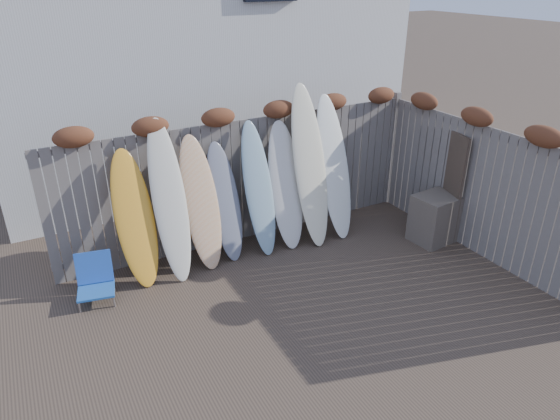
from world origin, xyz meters
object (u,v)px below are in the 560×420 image
lattice_panel (442,180)px  wooden_crate (435,218)px  beach_chair (95,279)px  surfboard_0 (135,219)px

lattice_panel → wooden_crate: bearing=-124.3°
wooden_crate → lattice_panel: bearing=40.2°
lattice_panel → beach_chair: bearing=-171.0°
beach_chair → surfboard_0: size_ratio=0.32×
lattice_panel → surfboard_0: 4.95m
wooden_crate → lattice_panel: 0.69m
beach_chair → wooden_crate: (5.18, -0.95, 0.10)m
beach_chair → lattice_panel: bearing=-6.6°
wooden_crate → surfboard_0: 4.69m
wooden_crate → lattice_panel: (0.37, 0.31, 0.49)m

